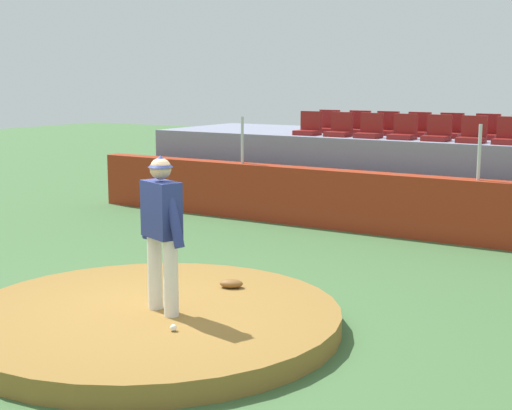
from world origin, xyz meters
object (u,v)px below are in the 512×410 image
(stadium_chair_0, at_px, (309,128))
(stadium_chair_10, at_px, (418,129))
(stadium_chair_6, at_px, (509,136))
(stadium_chair_9, at_px, (386,128))
(stadium_chair_11, at_px, (450,130))
(stadium_chair_7, at_px, (327,125))
(pitcher, at_px, (162,222))
(stadium_chair_4, at_px, (437,133))
(fielding_glove, at_px, (231,284))
(stadium_chair_2, at_px, (370,130))
(stadium_chair_1, at_px, (340,129))
(stadium_chair_8, at_px, (358,127))
(baseball, at_px, (173,328))
(stadium_chair_12, at_px, (486,131))
(stadium_chair_3, at_px, (404,131))
(stadium_chair_5, at_px, (472,134))

(stadium_chair_0, xyz_separation_m, stadium_chair_10, (2.11, 0.86, 0.00))
(stadium_chair_6, distance_m, stadium_chair_9, 2.95)
(stadium_chair_10, relative_size, stadium_chair_11, 1.00)
(stadium_chair_7, bearing_deg, stadium_chair_0, 89.05)
(stadium_chair_10, bearing_deg, pitcher, 91.34)
(stadium_chair_4, bearing_deg, fielding_glove, 86.26)
(stadium_chair_2, bearing_deg, stadium_chair_1, -2.09)
(stadium_chair_0, distance_m, stadium_chair_1, 0.73)
(stadium_chair_8, bearing_deg, baseball, 102.82)
(fielding_glove, bearing_deg, stadium_chair_10, 68.51)
(baseball, xyz_separation_m, fielding_glove, (-0.42, 1.72, 0.02))
(pitcher, xyz_separation_m, stadium_chair_9, (-0.92, 8.68, 0.56))
(stadium_chair_0, bearing_deg, stadium_chair_4, 179.95)
(stadium_chair_7, height_order, stadium_chair_10, same)
(stadium_chair_9, bearing_deg, stadium_chair_7, 1.26)
(stadium_chair_7, bearing_deg, stadium_chair_12, -179.39)
(stadium_chair_9, distance_m, stadium_chair_10, 0.71)
(stadium_chair_0, distance_m, stadium_chair_6, 4.19)
(stadium_chair_6, relative_size, stadium_chair_9, 1.00)
(stadium_chair_0, xyz_separation_m, stadium_chair_2, (1.42, -0.03, 0.00))
(stadium_chair_0, height_order, stadium_chair_2, same)
(stadium_chair_1, bearing_deg, stadium_chair_8, -90.80)
(stadium_chair_12, bearing_deg, stadium_chair_2, 23.47)
(baseball, distance_m, stadium_chair_12, 9.30)
(stadium_chair_8, relative_size, stadium_chair_10, 1.00)
(stadium_chair_1, height_order, stadium_chair_8, same)
(pitcher, distance_m, stadium_chair_4, 7.83)
(baseball, xyz_separation_m, stadium_chair_2, (-1.40, 8.22, 1.57))
(baseball, bearing_deg, stadium_chair_3, 94.76)
(stadium_chair_1, xyz_separation_m, stadium_chair_4, (2.10, -0.00, 0.00))
(stadium_chair_5, bearing_deg, stadium_chair_12, -90.20)
(stadium_chair_2, distance_m, stadium_chair_9, 0.91)
(stadium_chair_3, height_order, stadium_chair_6, same)
(stadium_chair_6, height_order, stadium_chair_11, same)
(stadium_chair_7, bearing_deg, stadium_chair_11, -179.62)
(fielding_glove, xyz_separation_m, stadium_chair_11, (0.40, 7.41, 1.55))
(fielding_glove, distance_m, stadium_chair_12, 7.67)
(fielding_glove, xyz_separation_m, stadium_chair_8, (-1.66, 7.41, 1.55))
(baseball, relative_size, stadium_chair_12, 0.15)
(stadium_chair_1, relative_size, stadium_chair_9, 1.00)
(stadium_chair_9, distance_m, stadium_chair_12, 2.13)
(fielding_glove, distance_m, stadium_chair_0, 7.13)
(fielding_glove, distance_m, stadium_chair_6, 6.90)
(pitcher, bearing_deg, stadium_chair_6, 96.95)
(stadium_chair_0, xyz_separation_m, stadium_chair_9, (1.40, 0.88, 0.00))
(stadium_chair_0, relative_size, stadium_chair_3, 1.00)
(pitcher, height_order, stadium_chair_5, stadium_chair_5)
(pitcher, relative_size, fielding_glove, 6.03)
(baseball, height_order, stadium_chair_4, stadium_chair_4)
(stadium_chair_2, height_order, stadium_chair_6, same)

